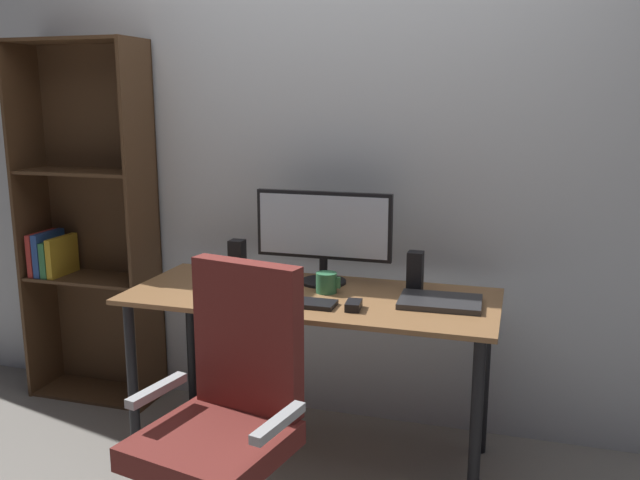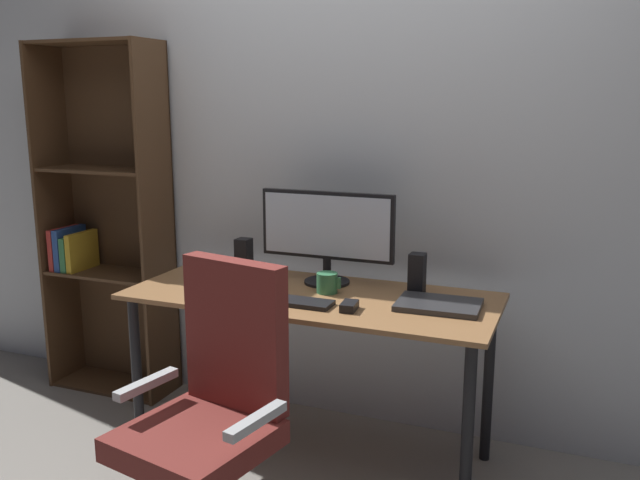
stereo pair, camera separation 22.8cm
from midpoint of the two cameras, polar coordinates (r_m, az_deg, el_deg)
name	(u,v)px [view 1 (the left image)]	position (r m, az deg, el deg)	size (l,w,h in m)	color
ground_plane	(311,456)	(3.08, -2.97, -17.96)	(12.00, 12.00, 0.00)	gray
back_wall	(343,150)	(3.14, -0.16, 7.66)	(6.40, 0.10, 2.60)	silver
desk	(311,315)	(2.81, -3.11, -6.44)	(1.53, 0.64, 0.74)	olive
monitor	(323,230)	(2.89, -1.98, 0.80)	(0.60, 0.20, 0.41)	black
keyboard	(299,302)	(2.65, -4.24, -5.35)	(0.29, 0.11, 0.02)	black
mouse	(354,305)	(2.58, 0.34, -5.62)	(0.06, 0.10, 0.03)	black
coffee_mug	(327,283)	(2.80, -1.78, -3.68)	(0.10, 0.09, 0.09)	#387F51
laptop	(440,302)	(2.67, 7.79, -5.26)	(0.32, 0.23, 0.02)	#2D2D30
speaker_left	(237,258)	(3.07, -9.18, -1.58)	(0.06, 0.07, 0.17)	black
speaker_right	(415,272)	(2.82, 5.81, -2.71)	(0.06, 0.07, 0.17)	black
office_chair	(226,433)	(2.32, -10.91, -15.88)	(0.56, 0.55, 1.01)	#B7BABC
bookshelf	(88,228)	(3.65, -20.89, 0.95)	(0.67, 0.28, 1.81)	#4C331E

